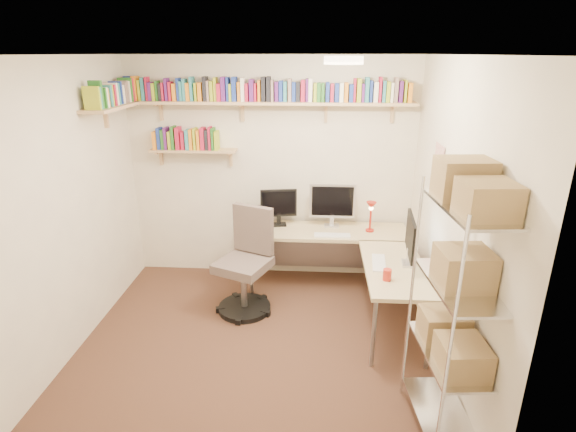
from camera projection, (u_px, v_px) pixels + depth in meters
name	position (u px, v px, depth m)	size (l,w,h in m)	color
ground	(256.00, 345.00, 4.10)	(3.20, 3.20, 0.00)	#452F1D
room_shell	(252.00, 181.00, 3.57)	(3.24, 3.04, 2.52)	#F0E5C3
wall_shelves	(227.00, 103.00, 4.66)	(3.12, 1.09, 0.80)	tan
corner_desk	(332.00, 239.00, 4.73)	(1.80, 1.72, 1.17)	#C6B980
office_chair	(246.00, 268.00, 4.56)	(0.62, 0.63, 1.08)	black
wire_rack	(461.00, 277.00, 2.77)	(0.44, 0.79, 1.92)	silver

